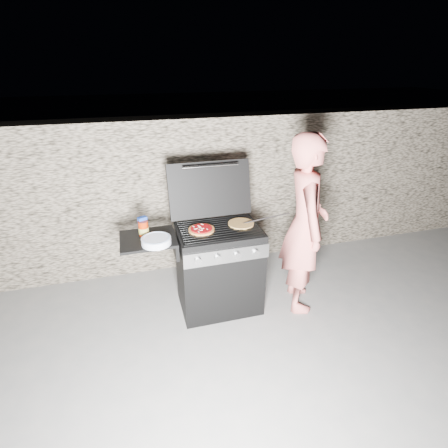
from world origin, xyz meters
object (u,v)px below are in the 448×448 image
object	(u,v)px
sauce_jar	(143,228)
person	(305,225)
pizza_topped	(201,229)
gas_grill	(195,272)

from	to	relation	value
sauce_jar	person	xyz separation A→B (m)	(1.53, -0.21, -0.07)
pizza_topped	sauce_jar	world-z (taller)	sauce_jar
gas_grill	sauce_jar	bearing A→B (deg)	171.68
gas_grill	person	xyz separation A→B (m)	(1.08, -0.15, 0.45)
pizza_topped	sauce_jar	xyz separation A→B (m)	(-0.53, 0.06, 0.05)
pizza_topped	person	size ratio (longest dim) A/B	0.13
gas_grill	sauce_jar	xyz separation A→B (m)	(-0.45, 0.07, 0.52)
gas_grill	person	bearing A→B (deg)	-7.79
sauce_jar	person	size ratio (longest dim) A/B	0.08
gas_grill	person	world-z (taller)	person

